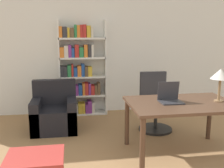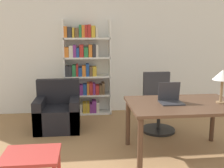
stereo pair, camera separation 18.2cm
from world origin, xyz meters
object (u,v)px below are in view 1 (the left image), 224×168
at_px(desk, 182,109).
at_px(side_table_blue, 35,162).
at_px(office_chair, 155,105).
at_px(laptop, 170,98).
at_px(table_lamp, 220,75).
at_px(bookshelf, 80,72).
at_px(armchair, 55,114).

relative_size(desk, side_table_blue, 2.51).
bearing_deg(office_chair, laptop, -96.53).
xyz_separation_m(desk, table_lamp, (0.53, -0.03, 0.47)).
distance_m(desk, bookshelf, 2.52).
height_order(laptop, office_chair, laptop).
bearing_deg(bookshelf, armchair, -119.69).
xyz_separation_m(table_lamp, side_table_blue, (-2.44, -0.69, -0.75)).
distance_m(desk, office_chair, 1.05).
bearing_deg(side_table_blue, bookshelf, 78.48).
height_order(desk, table_lamp, table_lamp).
bearing_deg(armchair, laptop, -36.14).
xyz_separation_m(side_table_blue, bookshelf, (0.58, 2.83, 0.53)).
distance_m(laptop, armchair, 2.12).
bearing_deg(armchair, bookshelf, 60.31).
xyz_separation_m(laptop, side_table_blue, (-1.75, -0.77, -0.43)).
bearing_deg(office_chair, armchair, 172.36).
distance_m(office_chair, armchair, 1.79).
bearing_deg(table_lamp, desk, 176.79).
distance_m(desk, armchair, 2.25).
relative_size(desk, bookshelf, 0.75).
xyz_separation_m(desk, bookshelf, (-1.33, 2.12, 0.25)).
bearing_deg(bookshelf, laptop, -60.49).
height_order(table_lamp, side_table_blue, table_lamp).
xyz_separation_m(desk, laptop, (-0.16, 0.05, 0.15)).
xyz_separation_m(table_lamp, office_chair, (-0.58, 1.05, -0.69)).
distance_m(laptop, table_lamp, 0.76).
distance_m(table_lamp, bookshelf, 2.85).
bearing_deg(table_lamp, side_table_blue, -164.29).
height_order(desk, side_table_blue, desk).
bearing_deg(bookshelf, desk, -57.87).
height_order(side_table_blue, bookshelf, bookshelf).
bearing_deg(armchair, table_lamp, -28.85).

